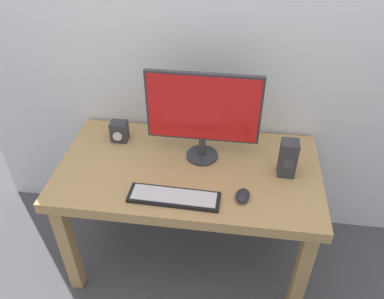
% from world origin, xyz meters
% --- Properties ---
extents(ground_plane, '(6.00, 6.00, 0.00)m').
position_xyz_m(ground_plane, '(0.00, 0.00, 0.00)').
color(ground_plane, '#4C4C51').
extents(desk, '(1.38, 0.74, 0.73)m').
position_xyz_m(desk, '(0.00, 0.00, 0.64)').
color(desk, tan).
rests_on(desk, ground_plane).
extents(monitor, '(0.58, 0.17, 0.50)m').
position_xyz_m(monitor, '(0.06, 0.11, 1.01)').
color(monitor, '#333338').
rests_on(monitor, desk).
extents(keyboard_primary, '(0.44, 0.14, 0.02)m').
position_xyz_m(keyboard_primary, '(-0.04, -0.24, 0.74)').
color(keyboard_primary, black).
rests_on(keyboard_primary, desk).
extents(mouse, '(0.08, 0.11, 0.04)m').
position_xyz_m(mouse, '(0.29, -0.20, 0.75)').
color(mouse, '#232328').
rests_on(mouse, desk).
extents(speaker_right, '(0.09, 0.09, 0.20)m').
position_xyz_m(speaker_right, '(0.50, 0.02, 0.83)').
color(speaker_right, '#333338').
rests_on(speaker_right, desk).
extents(audio_controller, '(0.09, 0.09, 0.12)m').
position_xyz_m(audio_controller, '(-0.43, 0.19, 0.79)').
color(audio_controller, '#333338').
rests_on(audio_controller, desk).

